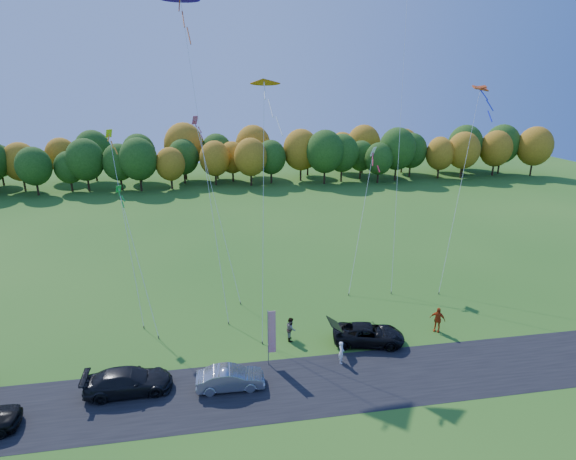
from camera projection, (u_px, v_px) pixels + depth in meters
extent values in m
plane|color=#255D18|center=(302.00, 349.00, 32.02)|extent=(160.00, 160.00, 0.00)
cube|color=black|center=(314.00, 384.00, 28.27)|extent=(90.00, 6.00, 0.01)
imported|color=black|center=(368.00, 334.00, 32.57)|extent=(5.55, 3.45, 1.43)
imported|color=#9A9B9F|center=(230.00, 378.00, 27.77)|extent=(4.21, 1.53, 1.38)
imported|color=black|center=(128.00, 381.00, 27.39)|extent=(5.28, 2.29, 1.51)
imported|color=white|center=(341.00, 352.00, 30.26)|extent=(0.50, 0.65, 1.58)
imported|color=gray|center=(291.00, 329.00, 32.92)|extent=(0.73, 0.91, 1.78)
imported|color=#C03D12|center=(437.00, 319.00, 34.04)|extent=(1.20, 1.10, 1.97)
cylinder|color=#999999|center=(268.00, 338.00, 29.64)|extent=(0.06, 0.06, 4.09)
cube|color=red|center=(272.00, 332.00, 29.55)|extent=(0.51, 0.04, 3.07)
cube|color=navy|center=(272.00, 317.00, 29.22)|extent=(0.51, 0.03, 0.80)
cylinder|color=#4C3F33|center=(229.00, 323.00, 35.27)|extent=(0.08, 0.08, 0.20)
cylinder|color=#4C3F33|center=(391.00, 293.00, 40.35)|extent=(0.08, 0.08, 0.20)
cylinder|color=#4C3F33|center=(262.00, 343.00, 32.63)|extent=(0.08, 0.08, 0.20)
cone|color=#CE690C|center=(264.00, 81.00, 34.34)|extent=(2.43, 1.86, 2.65)
cylinder|color=#4C3F33|center=(439.00, 293.00, 40.24)|extent=(0.08, 0.08, 0.20)
cube|color=#D64917|center=(480.00, 88.00, 41.84)|extent=(3.16, 1.10, 1.21)
cylinder|color=#4C3F33|center=(144.00, 327.00, 34.68)|extent=(0.08, 0.08, 0.20)
cube|color=#D9E818|center=(109.00, 133.00, 35.95)|extent=(1.13, 1.13, 1.34)
cylinder|color=#4C3F33|center=(159.00, 337.00, 33.32)|extent=(0.08, 0.08, 0.20)
cube|color=green|center=(119.00, 189.00, 35.59)|extent=(0.95, 0.95, 1.12)
cylinder|color=#4C3F33|center=(349.00, 294.00, 40.03)|extent=(0.08, 0.08, 0.20)
cube|color=white|center=(373.00, 152.00, 43.17)|extent=(1.43, 1.43, 1.71)
cylinder|color=#4C3F33|center=(240.00, 303.00, 38.45)|extent=(0.08, 0.08, 0.20)
cube|color=#D8486D|center=(195.00, 120.00, 39.83)|extent=(1.26, 1.26, 1.50)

